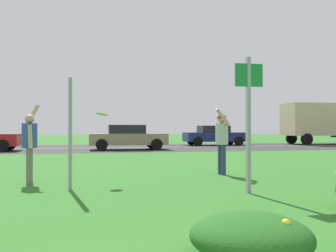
{
  "coord_description": "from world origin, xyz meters",
  "views": [
    {
      "loc": [
        -0.54,
        -1.12,
        1.25
      ],
      "look_at": [
        1.43,
        8.41,
        1.31
      ],
      "focal_mm": 39.58,
      "sensor_mm": 36.0,
      "label": 1
    }
  ],
  "objects": [
    {
      "name": "car_navy_rightmost",
      "position": [
        8.38,
        25.05,
        0.74
      ],
      "size": [
        4.5,
        2.0,
        1.45
      ],
      "color": "navy",
      "rests_on": "ground"
    },
    {
      "name": "ground_plane",
      "position": [
        0.0,
        11.43,
        0.0
      ],
      "size": [
        120.0,
        120.0,
        0.0
      ],
      "primitive_type": "plane",
      "color": "#2D6B23"
    },
    {
      "name": "car_tan_center_right",
      "position": [
        1.54,
        20.66,
        0.74
      ],
      "size": [
        4.5,
        2.0,
        1.45
      ],
      "color": "#937F60",
      "rests_on": "ground"
    },
    {
      "name": "sign_post_near_path",
      "position": [
        -0.96,
        6.62,
        1.14
      ],
      "size": [
        0.07,
        0.1,
        2.28
      ],
      "color": "#93969B",
      "rests_on": "ground"
    },
    {
      "name": "sign_post_by_roadside",
      "position": [
        2.42,
        5.53,
        1.59
      ],
      "size": [
        0.56,
        0.1,
        2.62
      ],
      "color": "#93969B",
      "rests_on": "ground"
    },
    {
      "name": "person_thrower_blue_shirt",
      "position": [
        -1.93,
        7.81,
        0.94
      ],
      "size": [
        0.37,
        0.51,
        1.81
      ],
      "color": "#2D4C9E",
      "rests_on": "ground"
    },
    {
      "name": "box_truck_black",
      "position": [
        17.49,
        25.05,
        1.8
      ],
      "size": [
        6.7,
        2.46,
        3.2
      ],
      "color": "black",
      "rests_on": "ground"
    },
    {
      "name": "frisbee_lime",
      "position": [
        -0.3,
        7.8,
        1.58
      ],
      "size": [
        0.28,
        0.28,
        0.08
      ],
      "color": "#8CD133"
    },
    {
      "name": "highway_strip",
      "position": [
        0.0,
        22.85,
        0.0
      ],
      "size": [
        120.0,
        9.76,
        0.01
      ],
      "primitive_type": "cube",
      "color": "#2D2D30",
      "rests_on": "ground"
    },
    {
      "name": "person_catcher_red_cap_gray_shirt",
      "position": [
        2.91,
        8.39,
        0.98
      ],
      "size": [
        0.43,
        0.52,
        1.79
      ],
      "color": "#B2B2B7",
      "rests_on": "ground"
    },
    {
      "name": "daylily_clump_mid_left",
      "position": [
        0.96,
        2.21,
        0.21
      ],
      "size": [
        1.18,
        1.18,
        0.43
      ],
      "color": "#1E5619",
      "rests_on": "ground"
    },
    {
      "name": "highway_center_stripe",
      "position": [
        0.0,
        22.85,
        0.01
      ],
      "size": [
        120.0,
        0.16,
        0.0
      ],
      "primitive_type": "cube",
      "color": "yellow",
      "rests_on": "ground"
    }
  ]
}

